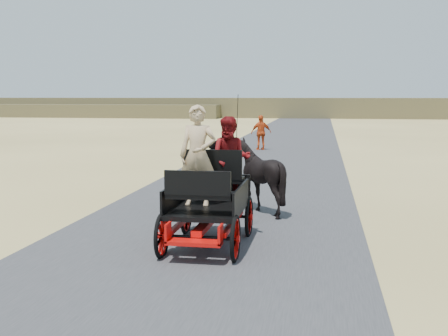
% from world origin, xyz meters
% --- Properties ---
extents(ground, '(140.00, 140.00, 0.00)m').
position_xyz_m(ground, '(0.00, 0.00, 0.00)').
color(ground, tan).
extents(road, '(6.00, 140.00, 0.01)m').
position_xyz_m(road, '(0.00, 0.00, 0.01)').
color(road, '#38383A').
rests_on(road, ground).
extents(ridge_far, '(140.00, 6.00, 2.40)m').
position_xyz_m(ridge_far, '(0.00, 62.00, 1.20)').
color(ridge_far, brown).
rests_on(ridge_far, ground).
extents(ridge_near, '(40.00, 4.00, 1.60)m').
position_xyz_m(ridge_near, '(-30.00, 58.00, 0.80)').
color(ridge_near, brown).
rests_on(ridge_near, ground).
extents(carriage, '(1.30, 2.40, 0.72)m').
position_xyz_m(carriage, '(0.17, 2.05, 0.36)').
color(carriage, black).
rests_on(carriage, ground).
extents(horse_left, '(0.91, 2.01, 1.70)m').
position_xyz_m(horse_left, '(-0.38, 5.05, 0.85)').
color(horse_left, black).
rests_on(horse_left, ground).
extents(horse_right, '(1.37, 1.54, 1.70)m').
position_xyz_m(horse_right, '(0.72, 5.05, 0.85)').
color(horse_right, black).
rests_on(horse_right, ground).
extents(driver_man, '(0.66, 0.43, 1.80)m').
position_xyz_m(driver_man, '(-0.03, 2.10, 1.62)').
color(driver_man, tan).
rests_on(driver_man, carriage).
extents(passenger_woman, '(0.77, 0.60, 1.58)m').
position_xyz_m(passenger_woman, '(0.47, 2.65, 1.51)').
color(passenger_woman, '#660C0F').
rests_on(passenger_woman, carriage).
extents(pedestrian, '(1.09, 0.74, 1.73)m').
position_xyz_m(pedestrian, '(-0.85, 19.98, 0.86)').
color(pedestrian, '#C54316').
rests_on(pedestrian, ground).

